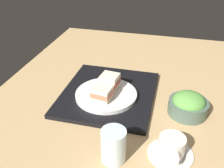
# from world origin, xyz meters

# --- Properties ---
(ground_plane) EXTENTS (1.40, 1.00, 0.03)m
(ground_plane) POSITION_xyz_m (0.00, 0.00, -0.01)
(ground_plane) COLOR tan
(serving_tray) EXTENTS (0.38, 0.34, 0.02)m
(serving_tray) POSITION_xyz_m (-0.02, -0.06, 0.01)
(serving_tray) COLOR black
(serving_tray) RESTS_ON ground_plane
(sandwich_plate) EXTENTS (0.22, 0.22, 0.01)m
(sandwich_plate) POSITION_xyz_m (0.01, -0.06, 0.02)
(sandwich_plate) COLOR silver
(sandwich_plate) RESTS_ON serving_tray
(sandwich_near) EXTENTS (0.07, 0.07, 0.05)m
(sandwich_near) POSITION_xyz_m (-0.03, -0.06, 0.06)
(sandwich_near) COLOR #EFE5C1
(sandwich_near) RESTS_ON sandwich_plate
(sandwich_far) EXTENTS (0.07, 0.07, 0.04)m
(sandwich_far) POSITION_xyz_m (0.05, -0.07, 0.05)
(sandwich_far) COLOR #EFE5C1
(sandwich_far) RESTS_ON sandwich_plate
(salad_bowl) EXTENTS (0.13, 0.13, 0.08)m
(salad_bowl) POSITION_xyz_m (0.02, 0.22, 0.04)
(salad_bowl) COLOR #4C6051
(salad_bowl) RESTS_ON ground_plane
(coffee_cup) EXTENTS (0.13, 0.13, 0.06)m
(coffee_cup) POSITION_xyz_m (0.23, 0.18, 0.03)
(coffee_cup) COLOR silver
(coffee_cup) RESTS_ON ground_plane
(drinking_glass) EXTENTS (0.07, 0.07, 0.10)m
(drinking_glass) POSITION_xyz_m (0.28, 0.03, 0.05)
(drinking_glass) COLOR silver
(drinking_glass) RESTS_ON ground_plane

